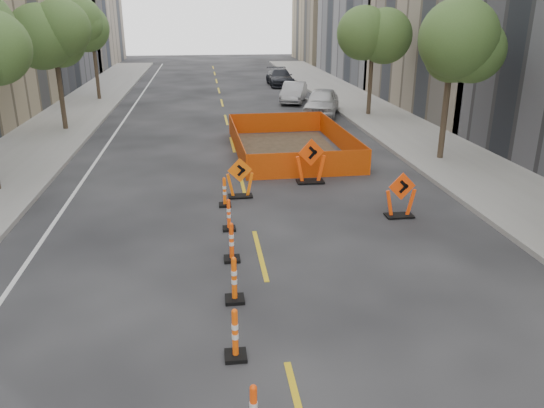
{
  "coord_description": "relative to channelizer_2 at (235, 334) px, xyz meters",
  "views": [
    {
      "loc": [
        -1.28,
        -8.28,
        5.89
      ],
      "look_at": [
        0.41,
        4.71,
        1.1
      ],
      "focal_mm": 35.0,
      "sensor_mm": 36.0,
      "label": 1
    }
  ],
  "objects": [
    {
      "name": "tree_r_b",
      "position": [
        9.3,
        12.24,
        4.02
      ],
      "size": [
        2.8,
        2.8,
        5.95
      ],
      "color": "#382B1E",
      "rests_on": "ground"
    },
    {
      "name": "channelizer_5",
      "position": [
        0.2,
        5.96,
        -0.04
      ],
      "size": [
        0.37,
        0.37,
        0.93
      ],
      "primitive_type": null,
      "color": "#FF470A",
      "rests_on": "ground"
    },
    {
      "name": "ground_plane",
      "position": [
        0.9,
        0.24,
        -0.5
      ],
      "size": [
        140.0,
        140.0,
        0.0
      ],
      "primitive_type": "plane",
      "color": "black"
    },
    {
      "name": "channelizer_2",
      "position": [
        0.0,
        0.0,
        0.0
      ],
      "size": [
        0.4,
        0.4,
        1.01
      ],
      "primitive_type": null,
      "color": "#EB4F09",
      "rests_on": "ground"
    },
    {
      "name": "chevron_sign_left",
      "position": [
        0.72,
        8.75,
        0.18
      ],
      "size": [
        0.96,
        0.64,
        1.36
      ],
      "primitive_type": null,
      "rotation": [
        0.0,
        0.0,
        0.11
      ],
      "color": "#FD660A",
      "rests_on": "ground"
    },
    {
      "name": "parked_car_mid",
      "position": [
        5.77,
        27.85,
        0.17
      ],
      "size": [
        2.54,
        4.3,
        1.34
      ],
      "primitive_type": "imported",
      "rotation": [
        0.0,
        0.0,
        -0.3
      ],
      "color": "#939398",
      "rests_on": "ground"
    },
    {
      "name": "parked_car_far",
      "position": [
        6.05,
        36.42,
        0.18
      ],
      "size": [
        1.94,
        4.73,
        1.37
      ],
      "primitive_type": "imported",
      "rotation": [
        0.0,
        0.0,
        0.0
      ],
      "color": "black",
      "rests_on": "ground"
    },
    {
      "name": "tree_r_c",
      "position": [
        9.3,
        22.24,
        4.02
      ],
      "size": [
        2.8,
        2.8,
        5.95
      ],
      "color": "#382B1E",
      "rests_on": "ground"
    },
    {
      "name": "sidewalk_right",
      "position": [
        9.9,
        12.24,
        -0.43
      ],
      "size": [
        4.0,
        90.0,
        0.15
      ],
      "primitive_type": "cube",
      "color": "gray",
      "rests_on": "ground"
    },
    {
      "name": "safety_fence",
      "position": [
        3.35,
        14.6,
        -0.0
      ],
      "size": [
        4.88,
        8.1,
        1.0
      ],
      "primitive_type": null,
      "rotation": [
        0.0,
        0.0,
        0.02
      ],
      "color": "#F8430D",
      "rests_on": "ground"
    },
    {
      "name": "channelizer_4",
      "position": [
        0.17,
        3.98,
        0.01
      ],
      "size": [
        0.4,
        0.4,
        1.02
      ],
      "primitive_type": null,
      "color": "#E94309",
      "rests_on": "ground"
    },
    {
      "name": "chevron_sign_right",
      "position": [
        5.38,
        6.32,
        0.2
      ],
      "size": [
        0.99,
        0.65,
        1.41
      ],
      "primitive_type": null,
      "rotation": [
        0.0,
        0.0,
        0.09
      ],
      "color": "#FA430A",
      "rests_on": "ground"
    },
    {
      "name": "channelizer_3",
      "position": [
        0.11,
        1.99,
        0.02
      ],
      "size": [
        0.41,
        0.41,
        1.05
      ],
      "primitive_type": null,
      "color": "#E35109",
      "rests_on": "ground"
    },
    {
      "name": "parked_car_near",
      "position": [
        6.61,
        22.91,
        0.28
      ],
      "size": [
        3.22,
        4.97,
        1.57
      ],
      "primitive_type": "imported",
      "rotation": [
        0.0,
        0.0,
        -0.32
      ],
      "color": "silver",
      "rests_on": "ground"
    },
    {
      "name": "tree_l_d",
      "position": [
        -7.5,
        30.24,
        4.02
      ],
      "size": [
        2.8,
        2.8,
        5.95
      ],
      "color": "#382B1E",
      "rests_on": "ground"
    },
    {
      "name": "tree_l_c",
      "position": [
        -7.5,
        20.24,
        4.02
      ],
      "size": [
        2.8,
        2.8,
        5.95
      ],
      "color": "#382B1E",
      "rests_on": "ground"
    },
    {
      "name": "chevron_sign_center",
      "position": [
        3.36,
        10.0,
        0.32
      ],
      "size": [
        1.21,
        0.88,
        1.64
      ],
      "primitive_type": null,
      "rotation": [
        0.0,
        0.0,
        0.22
      ],
      "color": "#FF470A",
      "rests_on": "ground"
    },
    {
      "name": "channelizer_6",
      "position": [
        0.17,
        7.95,
        -0.02
      ],
      "size": [
        0.38,
        0.38,
        0.96
      ],
      "primitive_type": null,
      "color": "#FF5B0A",
      "rests_on": "ground"
    },
    {
      "name": "sidewalk_left",
      "position": [
        -8.1,
        12.24,
        -0.43
      ],
      "size": [
        4.0,
        90.0,
        0.15
      ],
      "primitive_type": "cube",
      "color": "gray",
      "rests_on": "ground"
    }
  ]
}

